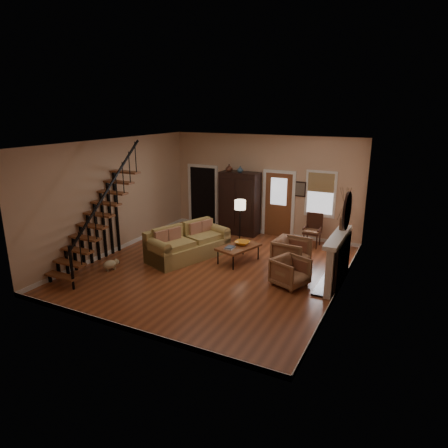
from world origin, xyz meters
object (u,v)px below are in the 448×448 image
at_px(sofa, 188,243).
at_px(side_chair, 312,230).
at_px(armoire, 240,203).
at_px(armchair_right, 292,253).
at_px(armchair_left, 290,272).
at_px(floor_lamp, 240,224).
at_px(coffee_table, 238,254).

height_order(sofa, side_chair, side_chair).
distance_m(armoire, armchair_right, 3.35).
xyz_separation_m(sofa, armchair_right, (2.85, 0.60, -0.04)).
distance_m(armchair_left, side_chair, 3.05).
distance_m(armchair_right, floor_lamp, 2.13).
relative_size(armchair_right, floor_lamp, 0.60).
distance_m(armoire, floor_lamp, 1.43).
xyz_separation_m(armoire, side_chair, (2.55, -0.20, -0.54)).
relative_size(coffee_table, floor_lamp, 0.82).
distance_m(armoire, coffee_table, 2.75).
bearing_deg(sofa, side_chair, 61.52).
bearing_deg(side_chair, armchair_left, -84.86).
xyz_separation_m(sofa, side_chair, (2.89, 2.54, 0.07)).
bearing_deg(armchair_right, armoire, 53.15).
xyz_separation_m(armoire, floor_lamp, (0.59, -1.26, -0.31)).
distance_m(armchair_left, armchair_right, 1.15).
distance_m(armoire, armchair_left, 4.35).
height_order(armoire, coffee_table, armoire).
height_order(armchair_left, floor_lamp, floor_lamp).
bearing_deg(floor_lamp, armoire, 115.08).
bearing_deg(armchair_left, side_chair, 26.40).
height_order(armoire, floor_lamp, armoire).
bearing_deg(floor_lamp, armchair_right, -24.42).
bearing_deg(armoire, sofa, -97.14).
bearing_deg(armchair_left, floor_lamp, 69.81).
relative_size(armchair_left, side_chair, 0.75).
bearing_deg(armchair_left, armchair_right, 37.30).
bearing_deg(sofa, armchair_right, 32.25).
height_order(sofa, floor_lamp, floor_lamp).
xyz_separation_m(armchair_left, armchair_right, (-0.32, 1.10, 0.05)).
relative_size(sofa, coffee_table, 1.96).
xyz_separation_m(coffee_table, armchair_left, (1.75, -0.83, 0.12)).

